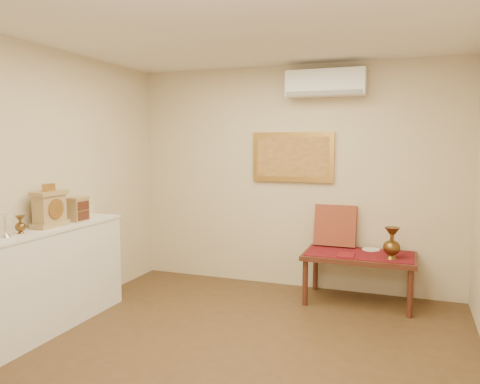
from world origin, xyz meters
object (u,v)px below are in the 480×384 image
at_px(display_ledge, 42,282).
at_px(mantel_clock, 50,209).
at_px(brass_urn_tall, 392,239).
at_px(low_table, 359,260).
at_px(wooden_chest, 77,209).

bearing_deg(display_ledge, mantel_clock, 91.03).
height_order(brass_urn_tall, mantel_clock, mantel_clock).
bearing_deg(mantel_clock, display_ledge, -88.97).
xyz_separation_m(brass_urn_tall, display_ledge, (-3.02, -1.75, -0.27)).
bearing_deg(low_table, mantel_clock, -147.11).
bearing_deg(wooden_chest, brass_urn_tall, 22.50).
xyz_separation_m(display_ledge, wooden_chest, (0.01, 0.51, 0.61)).
distance_m(display_ledge, low_table, 3.27).
relative_size(mantel_clock, low_table, 0.34).
distance_m(brass_urn_tall, mantel_clock, 3.44).
distance_m(brass_urn_tall, wooden_chest, 3.27).
bearing_deg(low_table, display_ledge, -144.90).
xyz_separation_m(brass_urn_tall, mantel_clock, (-3.02, -1.61, 0.39)).
relative_size(display_ledge, mantel_clock, 4.93).
height_order(brass_urn_tall, wooden_chest, wooden_chest).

